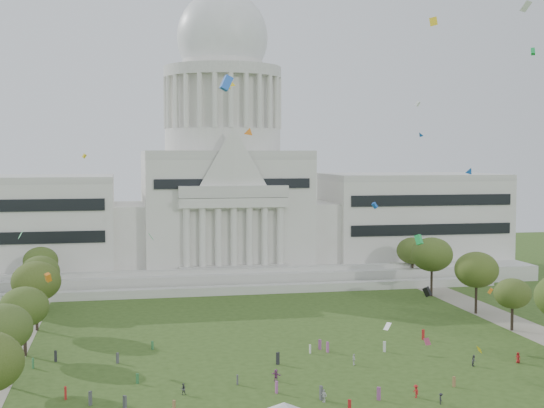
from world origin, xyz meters
name	(u,v)px	position (x,y,z in m)	size (l,w,h in m)	color
ground	(339,404)	(0.00, 0.00, 0.00)	(400.00, 400.00, 0.00)	#304A18
capitol	(223,194)	(0.00, 113.59, 22.30)	(160.00, 64.50, 91.30)	#BAB8AE
path_right	(542,335)	(48.00, 30.00, 0.02)	(8.00, 160.00, 0.04)	gray
row_tree_l_2	(3,328)	(-45.04, 17.30, 8.51)	(8.42, 8.42, 11.97)	black
row_tree_l_3	(24,307)	(-44.09, 33.92, 8.21)	(8.12, 8.12, 11.55)	black
row_tree_r_3	(513,294)	(44.40, 34.48, 7.08)	(7.01, 7.01, 9.98)	black
row_tree_l_4	(36,281)	(-44.08, 52.42, 9.39)	(9.29, 9.29, 13.21)	black
row_tree_r_4	(477,270)	(44.76, 50.04, 9.29)	(9.19, 9.19, 13.06)	black
row_tree_l_5	(40,272)	(-45.22, 71.01, 8.42)	(8.33, 8.33, 11.85)	black
row_tree_r_5	(432,254)	(43.49, 70.19, 9.93)	(9.82, 9.82, 13.96)	black
row_tree_l_6	(41,261)	(-46.87, 89.14, 8.27)	(8.19, 8.19, 11.64)	black
row_tree_r_6	(413,251)	(45.96, 88.13, 8.51)	(8.42, 8.42, 11.97)	black
person_0	(518,358)	(33.95, 13.71, 0.86)	(0.84, 0.55, 1.72)	#B21E1E
person_2	(474,360)	(26.18, 13.39, 0.91)	(0.88, 0.54, 1.81)	#4C4C51
person_3	(416,391)	(11.18, 0.55, 0.91)	(1.18, 0.61, 1.82)	#B21E1E
person_4	(324,396)	(-1.69, 1.23, 0.88)	(1.03, 0.56, 1.76)	silver
person_5	(276,375)	(-6.12, 11.76, 0.92)	(1.70, 0.67, 1.83)	#994C8C
person_8	(183,389)	(-20.07, 8.21, 0.81)	(0.79, 0.49, 1.62)	#4C4C51
person_9	(441,399)	(13.42, -2.68, 0.76)	(0.98, 0.50, 1.51)	#26262B
person_10	(354,359)	(7.76, 17.76, 0.90)	(1.05, 0.57, 1.80)	silver
distant_crowd	(238,372)	(-11.38, 14.57, 0.87)	(67.56, 40.15, 1.95)	#4C4C51
kite_swarm	(342,191)	(2.18, 6.47, 28.33)	(91.77, 94.92, 62.12)	white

